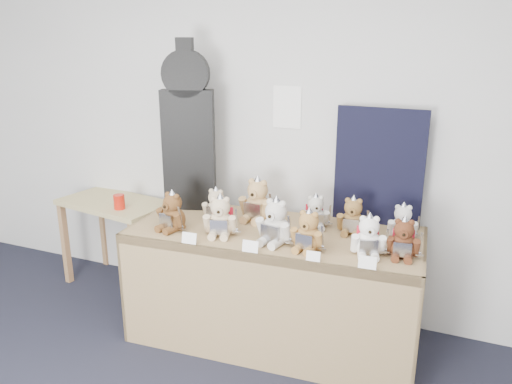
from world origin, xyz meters
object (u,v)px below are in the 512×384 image
at_px(teddy_front_right, 308,232).
at_px(teddy_back_left, 216,206).
at_px(teddy_front_far_left, 172,213).
at_px(teddy_front_centre, 275,223).
at_px(teddy_back_right, 353,217).
at_px(display_table, 271,259).
at_px(teddy_front_far_right, 369,238).
at_px(teddy_front_end, 403,240).
at_px(teddy_back_centre_right, 315,213).
at_px(teddy_back_end, 402,223).
at_px(red_cup, 119,202).
at_px(side_table, 115,215).
at_px(guitar_case, 188,129).
at_px(teddy_back_centre_left, 257,202).
at_px(teddy_front_left, 220,218).

distance_m(teddy_front_right, teddy_back_left, 0.79).
distance_m(teddy_front_far_left, teddy_front_right, 0.93).
height_order(teddy_front_centre, teddy_back_right, teddy_front_centre).
bearing_deg(display_table, teddy_front_far_right, -10.34).
bearing_deg(teddy_front_end, teddy_back_centre_right, 150.49).
xyz_separation_m(display_table, teddy_back_centre_right, (0.22, 0.25, 0.27)).
height_order(teddy_front_right, teddy_front_end, teddy_front_right).
bearing_deg(teddy_back_end, red_cup, 171.15).
relative_size(red_cup, teddy_front_end, 0.43).
distance_m(display_table, teddy_back_right, 0.60).
bearing_deg(display_table, red_cup, 168.88).
relative_size(side_table, guitar_case, 0.79).
xyz_separation_m(teddy_front_end, teddy_back_centre_left, (-1.02, 0.25, 0.03)).
height_order(red_cup, teddy_back_centre_right, teddy_back_centre_right).
height_order(teddy_front_far_left, teddy_back_end, teddy_front_far_left).
bearing_deg(teddy_back_right, teddy_front_left, -159.09).
bearing_deg(teddy_front_right, teddy_back_centre_left, 149.25).
height_order(teddy_front_right, teddy_back_end, teddy_front_right).
height_order(display_table, teddy_front_far_left, teddy_front_far_left).
distance_m(teddy_front_centre, teddy_back_left, 0.58).
bearing_deg(display_table, teddy_back_centre_right, 43.87).
height_order(display_table, guitar_case, guitar_case).
xyz_separation_m(display_table, teddy_back_centre_left, (-0.19, 0.23, 0.31)).
relative_size(teddy_front_centre, teddy_back_end, 1.27).
height_order(display_table, teddy_front_left, teddy_front_left).
relative_size(display_table, teddy_front_right, 6.99).
bearing_deg(red_cup, teddy_front_far_right, -7.05).
bearing_deg(red_cup, teddy_front_far_left, -25.71).
bearing_deg(side_table, display_table, -2.55).
distance_m(guitar_case, teddy_front_left, 0.77).
bearing_deg(display_table, teddy_back_left, 161.26).
distance_m(teddy_front_centre, teddy_back_centre_left, 0.43).
height_order(teddy_front_left, teddy_front_centre, teddy_front_centre).
relative_size(teddy_front_left, teddy_back_left, 1.17).
distance_m(display_table, teddy_front_far_right, 0.70).
distance_m(teddy_front_end, teddy_back_centre_left, 1.05).
height_order(teddy_front_far_left, teddy_back_left, teddy_front_far_left).
distance_m(red_cup, teddy_front_far_left, 0.78).
distance_m(teddy_front_far_right, teddy_back_end, 0.38).
distance_m(side_table, teddy_back_centre_left, 1.35).
xyz_separation_m(side_table, teddy_front_centre, (1.57, -0.42, 0.31)).
xyz_separation_m(display_table, teddy_front_end, (0.83, -0.03, 0.28)).
xyz_separation_m(teddy_front_far_right, teddy_back_centre_left, (-0.83, 0.30, 0.02)).
xyz_separation_m(teddy_front_far_right, teddy_back_centre_right, (-0.41, 0.32, -0.01)).
distance_m(guitar_case, teddy_front_far_left, 0.66).
xyz_separation_m(guitar_case, teddy_front_centre, (0.82, -0.38, -0.47)).
bearing_deg(teddy_back_left, red_cup, 172.71).
xyz_separation_m(teddy_back_centre_left, teddy_back_right, (0.67, 0.01, -0.03)).
bearing_deg(teddy_front_right, teddy_front_far_left, -172.10).
bearing_deg(side_table, guitar_case, 6.23).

